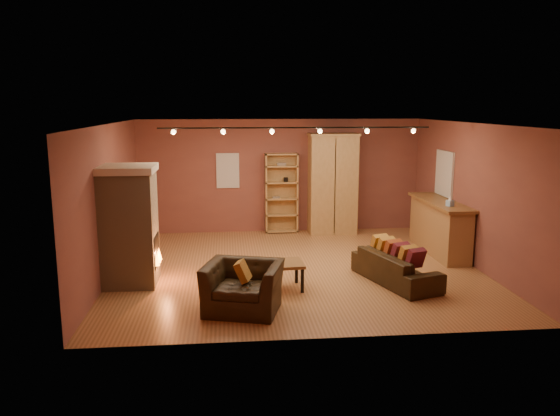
{
  "coord_description": "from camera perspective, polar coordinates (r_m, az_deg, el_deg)",
  "views": [
    {
      "loc": [
        -1.33,
        -10.17,
        3.16
      ],
      "look_at": [
        -0.31,
        0.2,
        1.17
      ],
      "focal_mm": 35.0,
      "sensor_mm": 36.0,
      "label": 1
    }
  ],
  "objects": [
    {
      "name": "floor",
      "position": [
        10.73,
        1.75,
        -6.32
      ],
      "size": [
        7.0,
        7.0,
        0.0
      ],
      "primitive_type": "plane",
      "color": "brown",
      "rests_on": "ground"
    },
    {
      "name": "loveseat",
      "position": [
        10.02,
        12.02,
        -5.5
      ],
      "size": [
        1.09,
        1.96,
        0.78
      ],
      "rotation": [
        0.0,
        0.0,
        1.88
      ],
      "color": "black",
      "rests_on": "floor"
    },
    {
      "name": "fireplace",
      "position": [
        9.95,
        -15.42,
        -1.78
      ],
      "size": [
        1.01,
        0.98,
        2.12
      ],
      "color": "tan",
      "rests_on": "floor"
    },
    {
      "name": "bookcase",
      "position": [
        13.55,
        0.13,
        1.66
      ],
      "size": [
        0.81,
        0.31,
        1.98
      ],
      "color": "tan",
      "rests_on": "floor"
    },
    {
      "name": "tissue_box",
      "position": [
        11.52,
        17.35,
        0.64
      ],
      "size": [
        0.16,
        0.16,
        0.22
      ],
      "rotation": [
        0.0,
        0.0,
        0.38
      ],
      "color": "#87AED8",
      "rests_on": "bar_counter"
    },
    {
      "name": "coffee_table",
      "position": [
        9.49,
        0.49,
        -6.09
      ],
      "size": [
        0.66,
        0.66,
        0.47
      ],
      "rotation": [
        0.0,
        0.0,
        0.07
      ],
      "color": "brown",
      "rests_on": "floor"
    },
    {
      "name": "armchair",
      "position": [
        8.5,
        -3.9,
        -7.41
      ],
      "size": [
        1.31,
        1.03,
        1.01
      ],
      "rotation": [
        0.0,
        0.0,
        -0.27
      ],
      "color": "black",
      "rests_on": "floor"
    },
    {
      "name": "back_wall",
      "position": [
        13.6,
        0.03,
        3.37
      ],
      "size": [
        7.0,
        0.02,
        2.8
      ],
      "primitive_type": "cube",
      "color": "brown",
      "rests_on": "floor"
    },
    {
      "name": "left_wall",
      "position": [
        10.55,
        -17.43,
        0.7
      ],
      "size": [
        0.02,
        6.5,
        2.8
      ],
      "primitive_type": "cube",
      "color": "brown",
      "rests_on": "floor"
    },
    {
      "name": "right_window",
      "position": [
        12.62,
        16.81,
        3.47
      ],
      "size": [
        0.05,
        0.9,
        1.0
      ],
      "primitive_type": "cube",
      "color": "silver",
      "rests_on": "right_wall"
    },
    {
      "name": "track_rail",
      "position": [
        10.47,
        1.69,
        8.21
      ],
      "size": [
        5.2,
        0.09,
        0.13
      ],
      "color": "black",
      "rests_on": "ceiling"
    },
    {
      "name": "ceiling",
      "position": [
        10.26,
        1.84,
        8.79
      ],
      "size": [
        7.0,
        7.0,
        0.0
      ],
      "primitive_type": "plane",
      "rotation": [
        3.14,
        0.0,
        0.0
      ],
      "color": "brown",
      "rests_on": "back_wall"
    },
    {
      "name": "back_window",
      "position": [
        13.5,
        -5.48,
        3.91
      ],
      "size": [
        0.56,
        0.04,
        0.86
      ],
      "primitive_type": "cube",
      "color": "silver",
      "rests_on": "back_wall"
    },
    {
      "name": "armoire",
      "position": [
        13.5,
        5.51,
        2.57
      ],
      "size": [
        1.21,
        0.69,
        2.47
      ],
      "color": "tan",
      "rests_on": "floor"
    },
    {
      "name": "bar_counter",
      "position": [
        12.2,
        16.31,
        -1.86
      ],
      "size": [
        0.63,
        2.37,
        1.14
      ],
      "color": "#A87D4D",
      "rests_on": "floor"
    },
    {
      "name": "right_wall",
      "position": [
        11.39,
        19.53,
        1.3
      ],
      "size": [
        0.02,
        6.5,
        2.8
      ],
      "primitive_type": "cube",
      "color": "brown",
      "rests_on": "floor"
    }
  ]
}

